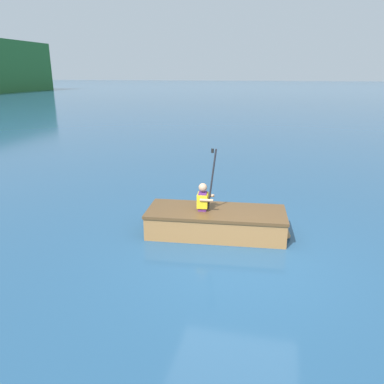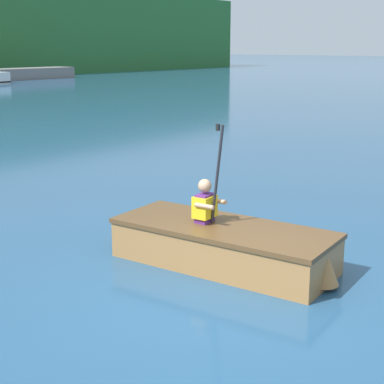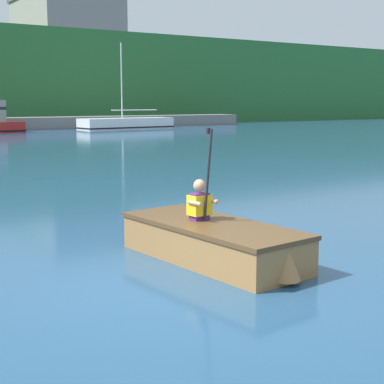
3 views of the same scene
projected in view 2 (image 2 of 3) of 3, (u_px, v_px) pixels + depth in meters
The scene contains 3 objects.
ground_plane at pixel (207, 306), 6.23m from camera, with size 300.00×300.00×0.00m, color navy.
rowboat_foreground at pixel (226, 244), 7.30m from camera, with size 1.36×2.95×0.52m.
person_paddler at pixel (206, 203), 7.35m from camera, with size 0.38×0.39×1.26m.
Camera 2 is at (-4.57, -3.50, 2.68)m, focal length 55.00 mm.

